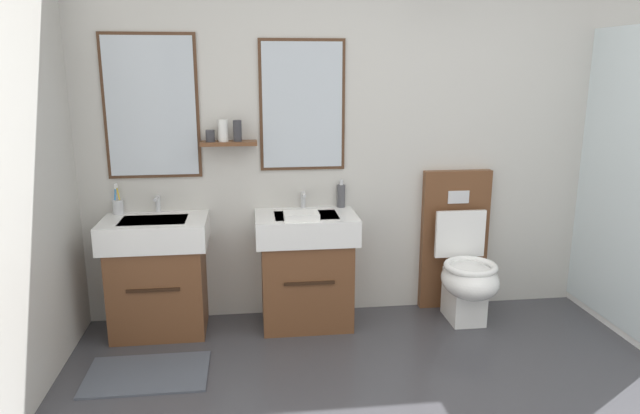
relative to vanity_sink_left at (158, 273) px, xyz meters
name	(u,v)px	position (x,y,z in m)	size (l,w,h in m)	color
wall_back	(405,119)	(1.68, 0.25, 0.95)	(4.64, 0.57, 2.70)	beige
bath_mat	(147,374)	(0.00, -0.58, -0.39)	(0.68, 0.44, 0.01)	#474C56
vanity_sink_left	(158,273)	(0.00, 0.00, 0.00)	(0.66, 0.46, 0.76)	brown
tap_on_left_sink	(157,202)	(0.00, 0.16, 0.43)	(0.03, 0.13, 0.11)	silver
vanity_sink_right	(306,267)	(0.96, 0.00, 0.00)	(0.66, 0.46, 0.76)	brown
tap_on_right_sink	(303,198)	(0.96, 0.16, 0.43)	(0.03, 0.13, 0.11)	silver
toilet	(462,264)	(2.04, -0.01, -0.02)	(0.48, 0.62, 1.00)	brown
toothbrush_cup	(118,206)	(-0.25, 0.15, 0.42)	(0.07, 0.07, 0.20)	silver
soap_dispenser	(341,195)	(1.22, 0.16, 0.45)	(0.06, 0.06, 0.19)	#4C4C51
folded_hand_towel	(301,216)	(0.92, -0.13, 0.39)	(0.22, 0.16, 0.04)	white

